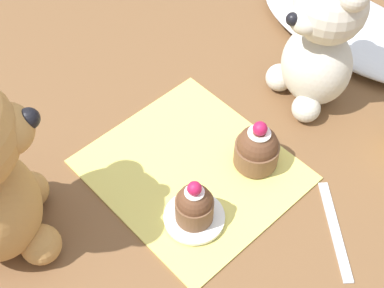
{
  "coord_description": "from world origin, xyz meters",
  "views": [
    {
      "loc": [
        0.3,
        -0.28,
        0.57
      ],
      "look_at": [
        0.0,
        0.0,
        0.06
      ],
      "focal_mm": 50.0,
      "sensor_mm": 36.0,
      "label": 1
    }
  ],
  "objects_px": {
    "teddy_bear_cream": "(320,42)",
    "saucer_plate": "(194,217)",
    "cupcake_near_cream_bear": "(257,148)",
    "cupcake_near_tan_bear": "(194,205)",
    "teaspoon": "(335,229)"
  },
  "relations": [
    {
      "from": "teddy_bear_cream",
      "to": "saucer_plate",
      "type": "relative_size",
      "value": 2.84
    },
    {
      "from": "cupcake_near_cream_bear",
      "to": "cupcake_near_tan_bear",
      "type": "distance_m",
      "value": 0.12
    },
    {
      "from": "cupcake_near_tan_bear",
      "to": "cupcake_near_cream_bear",
      "type": "bearing_deg",
      "value": 94.31
    },
    {
      "from": "saucer_plate",
      "to": "teaspoon",
      "type": "xyz_separation_m",
      "value": [
        0.13,
        0.12,
        -0.01
      ]
    },
    {
      "from": "cupcake_near_cream_bear",
      "to": "teddy_bear_cream",
      "type": "bearing_deg",
      "value": 102.23
    },
    {
      "from": "cupcake_near_cream_bear",
      "to": "saucer_plate",
      "type": "height_order",
      "value": "cupcake_near_cream_bear"
    },
    {
      "from": "saucer_plate",
      "to": "teaspoon",
      "type": "distance_m",
      "value": 0.17
    },
    {
      "from": "cupcake_near_cream_bear",
      "to": "cupcake_near_tan_bear",
      "type": "xyz_separation_m",
      "value": [
        0.01,
        -0.12,
        0.0
      ]
    },
    {
      "from": "cupcake_near_cream_bear",
      "to": "teaspoon",
      "type": "height_order",
      "value": "cupcake_near_cream_bear"
    },
    {
      "from": "cupcake_near_cream_bear",
      "to": "cupcake_near_tan_bear",
      "type": "relative_size",
      "value": 1.09
    },
    {
      "from": "saucer_plate",
      "to": "teddy_bear_cream",
      "type": "bearing_deg",
      "value": 98.76
    },
    {
      "from": "cupcake_near_tan_bear",
      "to": "teaspoon",
      "type": "height_order",
      "value": "cupcake_near_tan_bear"
    },
    {
      "from": "saucer_plate",
      "to": "cupcake_near_tan_bear",
      "type": "relative_size",
      "value": 1.08
    },
    {
      "from": "cupcake_near_cream_bear",
      "to": "cupcake_near_tan_bear",
      "type": "height_order",
      "value": "cupcake_near_cream_bear"
    },
    {
      "from": "teddy_bear_cream",
      "to": "cupcake_near_cream_bear",
      "type": "xyz_separation_m",
      "value": [
        0.03,
        -0.15,
        -0.07
      ]
    }
  ]
}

